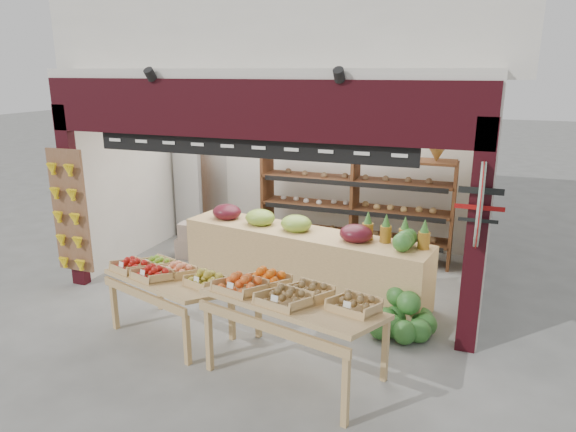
% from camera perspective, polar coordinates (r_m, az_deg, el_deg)
% --- Properties ---
extents(ground, '(60.00, 60.00, 0.00)m').
position_cam_1_polar(ground, '(7.85, -1.29, -7.34)').
color(ground, slate).
rests_on(ground, ground).
extents(shop_structure, '(6.36, 5.12, 5.40)m').
position_cam_1_polar(shop_structure, '(8.77, 2.71, 21.26)').
color(shop_structure, white).
rests_on(shop_structure, ground).
extents(banana_board, '(0.60, 0.15, 1.80)m').
position_cam_1_polar(banana_board, '(7.98, -23.19, 0.20)').
color(banana_board, brown).
rests_on(banana_board, ground).
extents(gift_sign, '(0.04, 0.93, 0.92)m').
position_cam_1_polar(gift_sign, '(5.72, 20.53, 1.23)').
color(gift_sign, silver).
rests_on(gift_sign, ground).
extents(back_shelving, '(3.25, 0.53, 1.99)m').
position_cam_1_polar(back_shelving, '(8.71, 7.44, 3.06)').
color(back_shelving, brown).
rests_on(back_shelving, ground).
extents(refrigerator, '(0.90, 0.90, 1.82)m').
position_cam_1_polar(refrigerator, '(9.90, -9.64, 2.88)').
color(refrigerator, silver).
rests_on(refrigerator, ground).
extents(cardboard_stack, '(0.97, 0.70, 0.61)m').
position_cam_1_polar(cardboard_stack, '(8.88, -9.44, -3.22)').
color(cardboard_stack, beige).
rests_on(cardboard_stack, ground).
extents(mid_counter, '(3.72, 1.33, 1.13)m').
position_cam_1_polar(mid_counter, '(7.36, 1.50, -4.78)').
color(mid_counter, tan).
rests_on(mid_counter, ground).
extents(display_table_left, '(1.62, 1.20, 0.94)m').
position_cam_1_polar(display_table_left, '(6.36, -13.41, -6.52)').
color(display_table_left, tan).
rests_on(display_table_left, ground).
extents(display_table_right, '(1.92, 1.35, 1.10)m').
position_cam_1_polar(display_table_right, '(5.31, 0.40, -9.06)').
color(display_table_right, tan).
rests_on(display_table_right, ground).
extents(watermelon_pile, '(0.78, 0.73, 0.55)m').
position_cam_1_polar(watermelon_pile, '(6.48, 12.68, -11.10)').
color(watermelon_pile, '#194D1A').
rests_on(watermelon_pile, ground).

